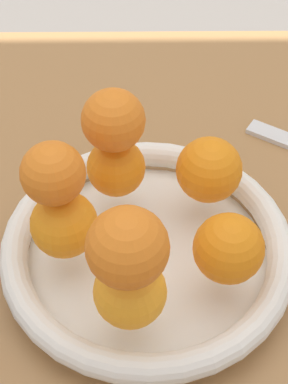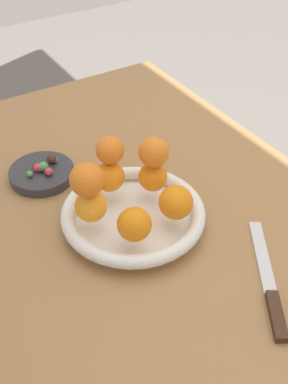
% 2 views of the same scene
% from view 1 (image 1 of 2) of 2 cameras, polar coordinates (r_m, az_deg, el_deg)
% --- Properties ---
extents(dining_table, '(1.10, 0.76, 0.74)m').
position_cam_1_polar(dining_table, '(0.66, -3.92, -9.40)').
color(dining_table, '#9E7042').
rests_on(dining_table, ground_plane).
extents(fruit_bowl, '(0.27, 0.27, 0.04)m').
position_cam_1_polar(fruit_bowl, '(0.55, 0.34, -5.56)').
color(fruit_bowl, white).
rests_on(fruit_bowl, dining_table).
extents(orange_0, '(0.06, 0.06, 0.06)m').
position_cam_1_polar(orange_0, '(0.56, 6.33, 2.16)').
color(orange_0, orange).
rests_on(orange_0, fruit_bowl).
extents(orange_1, '(0.06, 0.06, 0.06)m').
position_cam_1_polar(orange_1, '(0.56, -2.72, 2.40)').
color(orange_1, orange).
rests_on(orange_1, fruit_bowl).
extents(orange_2, '(0.06, 0.06, 0.06)m').
position_cam_1_polar(orange_2, '(0.51, -7.75, -3.13)').
color(orange_2, orange).
rests_on(orange_2, fruit_bowl).
extents(orange_3, '(0.06, 0.06, 0.06)m').
position_cam_1_polar(orange_3, '(0.47, -1.36, -9.65)').
color(orange_3, orange).
rests_on(orange_3, fruit_bowl).
extents(orange_4, '(0.06, 0.06, 0.06)m').
position_cam_1_polar(orange_4, '(0.50, 8.21, -5.44)').
color(orange_4, orange).
rests_on(orange_4, fruit_bowl).
extents(orange_5, '(0.06, 0.06, 0.06)m').
position_cam_1_polar(orange_5, '(0.52, -3.00, 6.97)').
color(orange_5, orange).
rests_on(orange_5, orange_1).
extents(orange_6, '(0.06, 0.06, 0.06)m').
position_cam_1_polar(orange_6, '(0.42, -1.63, -5.39)').
color(orange_6, orange).
rests_on(orange_6, orange_3).
extents(orange_7, '(0.05, 0.05, 0.05)m').
position_cam_1_polar(orange_7, '(0.48, -8.82, 1.78)').
color(orange_7, orange).
rests_on(orange_7, orange_2).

